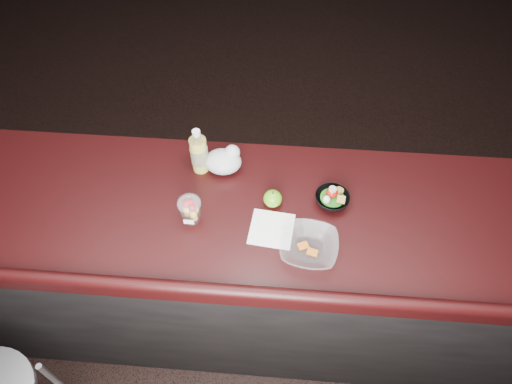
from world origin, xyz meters
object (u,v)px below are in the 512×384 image
at_px(lemonade_bottle, 199,153).
at_px(takeout_bowl, 309,247).
at_px(fruit_cup, 190,209).
at_px(snack_bowl, 332,198).
at_px(green_apple, 273,199).

bearing_deg(lemonade_bottle, takeout_bowl, -38.88).
xyz_separation_m(lemonade_bottle, fruit_cup, (0.00, -0.26, -0.03)).
height_order(fruit_cup, takeout_bowl, fruit_cup).
bearing_deg(takeout_bowl, lemonade_bottle, 141.12).
bearing_deg(snack_bowl, lemonade_bottle, 165.74).
relative_size(green_apple, takeout_bowl, 0.33).
relative_size(lemonade_bottle, green_apple, 2.86).
relative_size(snack_bowl, takeout_bowl, 0.72).
relative_size(fruit_cup, takeout_bowl, 0.54).
distance_m(lemonade_bottle, fruit_cup, 0.26).
relative_size(lemonade_bottle, snack_bowl, 1.30).
bearing_deg(green_apple, lemonade_bottle, 152.31).
bearing_deg(takeout_bowl, green_apple, 125.19).
bearing_deg(fruit_cup, takeout_bowl, -13.11).
height_order(lemonade_bottle, snack_bowl, lemonade_bottle).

